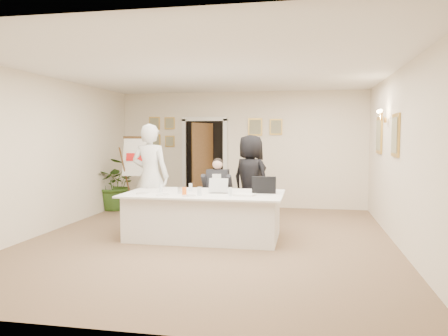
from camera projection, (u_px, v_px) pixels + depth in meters
floor at (210, 240)px, 7.31m from camera, size 7.00×7.00×0.00m
ceiling at (209, 71)px, 7.10m from camera, size 6.00×7.00×0.02m
wall_back at (241, 150)px, 10.64m from camera, size 6.00×0.10×2.80m
wall_front at (122, 175)px, 3.78m from camera, size 6.00×0.10×2.80m
wall_left at (45, 155)px, 7.76m from camera, size 0.10×7.00×2.80m
wall_right at (401, 158)px, 6.65m from camera, size 0.10×7.00×2.80m
doorway at (204, 164)px, 10.65m from camera, size 1.14×0.86×2.20m
pictures_back_wall at (209, 131)px, 10.72m from camera, size 3.40×0.06×0.80m
pictures_right_wall at (386, 135)px, 7.81m from camera, size 0.06×2.20×0.80m
wall_sconce at (382, 116)px, 7.80m from camera, size 0.20×0.30×0.24m
conference_table at (204, 215)px, 7.42m from camera, size 2.67×1.42×0.78m
seated_man at (217, 192)px, 8.39m from camera, size 0.59×0.63×1.33m
flip_chart at (138, 179)px, 9.62m from camera, size 0.59×0.38×1.69m
standing_man at (150, 176)px, 8.19m from camera, size 0.74×0.51×1.96m
standing_woman at (251, 179)px, 8.59m from camera, size 1.03×0.93×1.76m
potted_palm at (117, 184)px, 10.24m from camera, size 1.39×1.31×1.23m
laptop at (220, 184)px, 7.42m from camera, size 0.33×0.35×0.28m
laptop_bag at (264, 185)px, 7.33m from camera, size 0.41×0.14×0.28m
paper_stack at (245, 195)px, 7.04m from camera, size 0.37×0.30×0.03m
plate_left at (143, 193)px, 7.27m from camera, size 0.27×0.27×0.01m
plate_mid at (163, 195)px, 7.10m from camera, size 0.27×0.27×0.01m
plate_near at (189, 196)px, 6.97m from camera, size 0.23×0.23×0.01m
glass_a at (161, 188)px, 7.48m from camera, size 0.07×0.07×0.14m
glass_b at (199, 191)px, 7.05m from camera, size 0.09×0.09×0.14m
glass_c at (230, 192)px, 6.99m from camera, size 0.08×0.08×0.14m
glass_d at (191, 187)px, 7.60m from camera, size 0.07×0.07×0.14m
oj_glass at (184, 191)px, 7.10m from camera, size 0.07×0.07×0.13m
steel_jug at (180, 190)px, 7.32m from camera, size 0.12×0.12×0.11m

